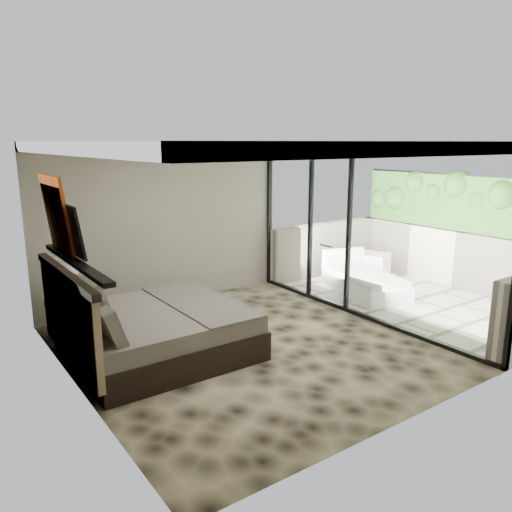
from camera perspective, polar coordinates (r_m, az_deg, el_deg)
floor at (r=7.07m, az=-1.18°, el=-10.38°), size 5.00×5.00×0.00m
ceiling at (r=6.49m, az=-1.30°, el=12.88°), size 4.50×5.00×0.02m
back_wall at (r=8.78m, az=-10.39°, el=3.56°), size 4.50×0.02×2.80m
left_wall at (r=5.73m, az=-20.15°, el=-1.97°), size 0.02×5.00×2.80m
glass_wall at (r=8.09m, az=12.10°, el=2.70°), size 0.08×5.00×2.80m
terrace_slab at (r=9.57m, az=17.84°, el=-5.09°), size 3.00×5.00×0.12m
parapet_far at (r=10.50m, az=22.53°, el=-0.44°), size 0.30×5.00×1.10m
foliage_hedge at (r=10.32m, az=23.05°, el=5.52°), size 0.36×4.60×1.10m
picture_ledge at (r=5.81m, az=-19.92°, el=-0.72°), size 0.12×2.20×0.05m
bed at (r=6.83m, az=-12.00°, el=-8.19°), size 2.28×2.20×1.26m
nightstand at (r=7.87m, az=-20.79°, el=-6.78°), size 0.56×0.56×0.51m
table_lamp at (r=7.71m, az=-20.91°, el=-1.89°), size 0.36×0.36×0.65m
abstract_canvas at (r=6.30m, az=-21.86°, el=4.52°), size 0.13×0.90×0.90m
framed_print at (r=5.87m, az=-20.10°, el=2.63°), size 0.11×0.50×0.60m
ottoman at (r=10.63m, az=13.30°, el=-1.17°), size 0.71×0.71×0.54m
lounger at (r=9.64m, az=12.17°, el=-2.89°), size 1.32×1.96×0.70m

